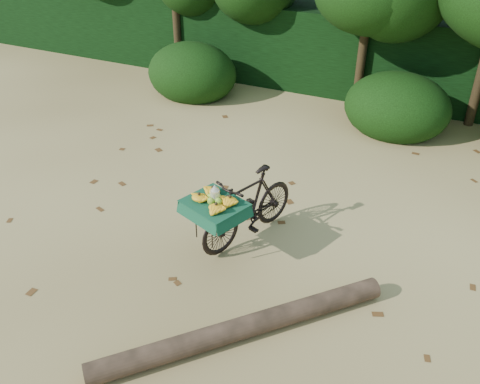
% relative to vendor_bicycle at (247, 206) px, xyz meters
% --- Properties ---
extents(ground, '(80.00, 80.00, 0.00)m').
position_rel_vendor_bicycle_xyz_m(ground, '(-0.38, 0.02, -0.51)').
color(ground, tan).
rests_on(ground, ground).
extents(vendor_bicycle, '(1.14, 1.83, 1.01)m').
position_rel_vendor_bicycle_xyz_m(vendor_bicycle, '(0.00, 0.00, 0.00)').
color(vendor_bicycle, black).
rests_on(vendor_bicycle, ground).
extents(fallen_log, '(2.44, 2.64, 0.24)m').
position_rel_vendor_bicycle_xyz_m(fallen_log, '(0.71, -1.62, -0.39)').
color(fallen_log, brown).
rests_on(fallen_log, ground).
extents(hedge_backdrop, '(26.00, 1.80, 1.80)m').
position_rel_vendor_bicycle_xyz_m(hedge_backdrop, '(-0.38, 6.32, 0.39)').
color(hedge_backdrop, black).
rests_on(hedge_backdrop, ground).
extents(tree_row, '(14.50, 2.00, 4.00)m').
position_rel_vendor_bicycle_xyz_m(tree_row, '(-1.03, 5.52, 1.49)').
color(tree_row, black).
rests_on(tree_row, ground).
extents(bush_clumps, '(8.80, 1.70, 0.90)m').
position_rel_vendor_bicycle_xyz_m(bush_clumps, '(0.12, 4.32, -0.06)').
color(bush_clumps, black).
rests_on(bush_clumps, ground).
extents(leaf_litter, '(7.00, 7.30, 0.01)m').
position_rel_vendor_bicycle_xyz_m(leaf_litter, '(-0.38, 0.67, -0.51)').
color(leaf_litter, '#543316').
rests_on(leaf_litter, ground).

